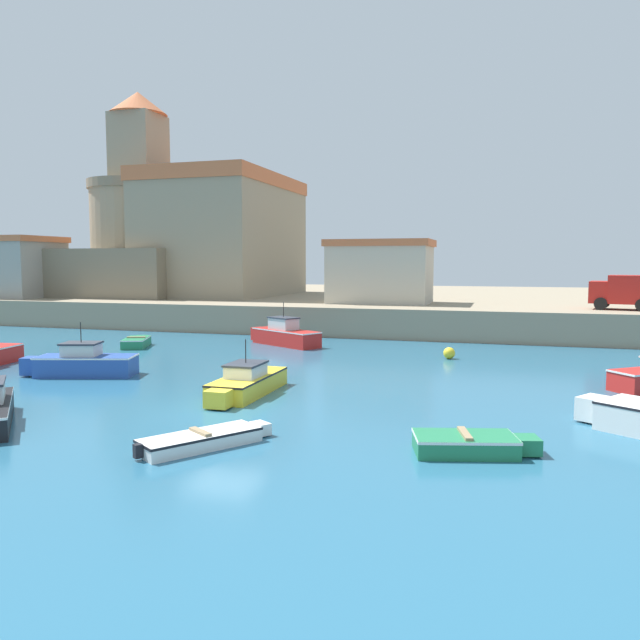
% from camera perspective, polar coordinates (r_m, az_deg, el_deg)
% --- Properties ---
extents(ground_plane, '(200.00, 200.00, 0.00)m').
position_cam_1_polar(ground_plane, '(21.57, -8.85, -8.31)').
color(ground_plane, '#28607F').
extents(quay_seawall, '(120.00, 40.00, 2.01)m').
position_cam_1_polar(quay_seawall, '(60.48, 8.13, 1.46)').
color(quay_seawall, gray).
rests_on(quay_seawall, ground).
extents(motorboat_red_0, '(5.32, 3.78, 2.61)m').
position_cam_1_polar(motorboat_red_0, '(38.00, -3.28, -1.35)').
color(motorboat_red_0, red).
rests_on(motorboat_red_0, ground).
extents(dinghy_green_3, '(2.13, 3.32, 0.63)m').
position_cam_1_polar(dinghy_green_3, '(38.76, -16.41, -1.92)').
color(dinghy_green_3, '#237A4C').
rests_on(dinghy_green_3, ground).
extents(dinghy_white_4, '(2.87, 3.67, 0.48)m').
position_cam_1_polar(dinghy_white_4, '(17.70, -10.61, -10.63)').
color(dinghy_white_4, white).
rests_on(dinghy_white_4, ground).
extents(dinghy_green_5, '(3.44, 2.05, 0.58)m').
position_cam_1_polar(dinghy_green_5, '(17.29, 13.56, -10.90)').
color(dinghy_green_5, '#237A4C').
rests_on(dinghy_green_5, ground).
extents(motorboat_yellow_6, '(1.56, 5.26, 2.14)m').
position_cam_1_polar(motorboat_yellow_6, '(24.12, -6.73, -5.68)').
color(motorboat_yellow_6, yellow).
rests_on(motorboat_yellow_6, ground).
extents(motorboat_blue_8, '(5.09, 2.75, 2.40)m').
position_cam_1_polar(motorboat_blue_8, '(29.75, -20.88, -3.69)').
color(motorboat_blue_8, '#284C9E').
rests_on(motorboat_blue_8, ground).
extents(mooring_buoy, '(0.61, 0.61, 0.61)m').
position_cam_1_polar(mooring_buoy, '(33.31, 11.73, -2.98)').
color(mooring_buoy, yellow).
rests_on(mooring_buoy, ground).
extents(church, '(15.22, 16.12, 18.25)m').
position_cam_1_polar(church, '(58.65, -9.82, 8.24)').
color(church, gray).
rests_on(church, quay_seawall).
extents(fortress, '(13.10, 13.10, 10.34)m').
position_cam_1_polar(fortress, '(59.91, -16.81, 5.47)').
color(fortress, '#796C57').
rests_on(fortress, quay_seawall).
extents(harbor_shed_mid_row, '(7.73, 6.04, 5.21)m').
position_cam_1_polar(harbor_shed_mid_row, '(60.13, -26.40, 4.39)').
color(harbor_shed_mid_row, gray).
rests_on(harbor_shed_mid_row, quay_seawall).
extents(harbor_shed_far_end, '(7.61, 5.17, 4.66)m').
position_cam_1_polar(harbor_shed_far_end, '(46.56, 5.55, 4.47)').
color(harbor_shed_far_end, '#BCB29E').
rests_on(harbor_shed_far_end, quay_seawall).
extents(truck_on_quay, '(4.65, 2.96, 2.20)m').
position_cam_1_polar(truck_on_quay, '(44.16, 26.30, 2.41)').
color(truck_on_quay, '#AD1E19').
rests_on(truck_on_quay, quay_seawall).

